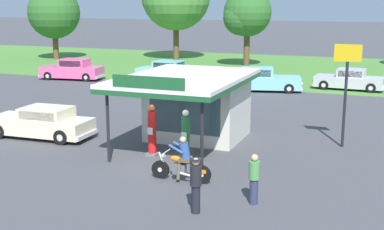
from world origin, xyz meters
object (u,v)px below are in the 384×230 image
at_px(bystander_chatting_near_pumps, 196,184).
at_px(parked_car_back_row_left, 262,80).
at_px(parked_car_back_row_centre, 170,71).
at_px(roadside_pole_sign, 347,77).
at_px(featured_classic_sedan, 41,123).
at_px(gas_pump_nearside, 152,132).
at_px(bystander_standing_back_lot, 254,178).
at_px(parked_car_back_row_centre_left, 72,70).
at_px(motorcycle_with_rider, 182,163).
at_px(gas_pump_offside, 186,137).
at_px(parked_car_back_row_centre_right, 349,80).

bearing_deg(bystander_chatting_near_pumps, parked_car_back_row_left, 98.60).
relative_size(parked_car_back_row_centre, roadside_pole_sign, 1.31).
bearing_deg(featured_classic_sedan, gas_pump_nearside, -7.14).
relative_size(gas_pump_nearside, bystander_standing_back_lot, 1.32).
bearing_deg(parked_car_back_row_centre_left, roadside_pole_sign, -29.63).
bearing_deg(parked_car_back_row_centre_left, gas_pump_nearside, -47.91).
xyz_separation_m(motorcycle_with_rider, parked_car_back_row_centre_left, (-17.12, 18.83, 0.09)).
height_order(bystander_standing_back_lot, roadside_pole_sign, roadside_pole_sign).
height_order(parked_car_back_row_centre, parked_car_back_row_left, parked_car_back_row_left).
xyz_separation_m(parked_car_back_row_left, bystander_standing_back_lot, (4.63, -20.11, 0.09)).
bearing_deg(featured_classic_sedan, parked_car_back_row_left, 68.20).
relative_size(gas_pump_offside, featured_classic_sedan, 0.39).
relative_size(parked_car_back_row_centre_left, parked_car_back_row_left, 0.94).
xyz_separation_m(motorcycle_with_rider, parked_car_back_row_centre_right, (3.76, 21.76, 0.01)).
xyz_separation_m(gas_pump_nearside, parked_car_back_row_centre_left, (-14.86, 16.45, -0.21)).
distance_m(gas_pump_offside, bystander_chatting_near_pumps, 5.27).
height_order(parked_car_back_row_centre, roadside_pole_sign, roadside_pole_sign).
bearing_deg(featured_classic_sedan, parked_car_back_row_centre, 94.93).
bearing_deg(parked_car_back_row_centre_left, parked_car_back_row_left, 0.64).
bearing_deg(bystander_chatting_near_pumps, bystander_standing_back_lot, 42.67).
bearing_deg(bystander_chatting_near_pumps, motorcycle_with_rider, 120.66).
relative_size(featured_classic_sedan, bystander_standing_back_lot, 3.20).
relative_size(bystander_chatting_near_pumps, roadside_pole_sign, 0.39).
xyz_separation_m(parked_car_back_row_centre_left, parked_car_back_row_centre_right, (20.88, 2.93, -0.08)).
height_order(motorcycle_with_rider, bystander_chatting_near_pumps, bystander_chatting_near_pumps).
xyz_separation_m(parked_car_back_row_centre_left, parked_car_back_row_left, (15.30, 0.17, -0.01)).
distance_m(featured_classic_sedan, parked_car_back_row_centre, 18.29).
relative_size(bystander_standing_back_lot, roadside_pole_sign, 0.36).
bearing_deg(gas_pump_offside, bystander_chatting_near_pumps, -64.88).
height_order(parked_car_back_row_centre, bystander_chatting_near_pumps, bystander_chatting_near_pumps).
relative_size(gas_pump_nearside, parked_car_back_row_centre_right, 0.42).
bearing_deg(roadside_pole_sign, motorcycle_with_rider, -126.48).
relative_size(bystander_standing_back_lot, bystander_chatting_near_pumps, 0.94).
bearing_deg(featured_classic_sedan, parked_car_back_row_centre_right, 57.38).
xyz_separation_m(gas_pump_offside, parked_car_back_row_left, (-1.00, 16.62, -0.17)).
relative_size(gas_pump_offside, parked_car_back_row_centre, 0.35).
distance_m(gas_pump_offside, featured_classic_sedan, 7.39).
height_order(parked_car_back_row_centre, parked_car_back_row_centre_left, parked_car_back_row_centre_left).
bearing_deg(gas_pump_offside, parked_car_back_row_centre, 115.20).
xyz_separation_m(featured_classic_sedan, parked_car_back_row_left, (6.35, 15.88, 0.08)).
bearing_deg(parked_car_back_row_centre_right, gas_pump_offside, -103.29).
height_order(gas_pump_nearside, parked_car_back_row_centre_left, gas_pump_nearside).
bearing_deg(parked_car_back_row_centre, parked_car_back_row_centre_left, -161.24).
xyz_separation_m(parked_car_back_row_centre, roadside_pole_sign, (14.48, -14.94, 2.32)).
relative_size(gas_pump_nearside, featured_classic_sedan, 0.41).
relative_size(parked_car_back_row_centre, parked_car_back_row_centre_left, 1.10).
xyz_separation_m(parked_car_back_row_left, bystander_chatting_near_pumps, (3.24, -21.40, 0.16)).
relative_size(parked_car_back_row_centre_left, bystander_chatting_near_pumps, 3.09).
bearing_deg(bystander_standing_back_lot, featured_classic_sedan, 158.94).
bearing_deg(featured_classic_sedan, bystander_standing_back_lot, -21.06).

